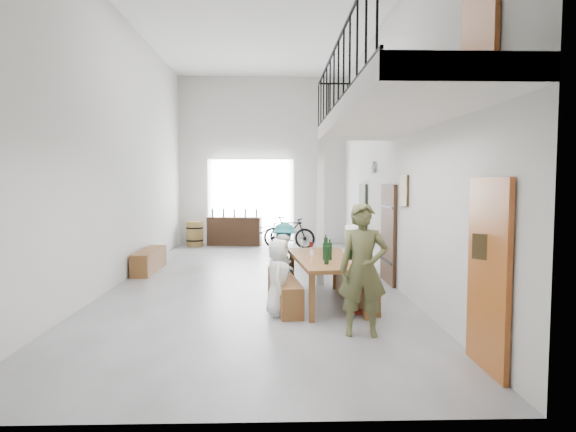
{
  "coord_description": "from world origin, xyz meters",
  "views": [
    {
      "loc": [
        0.4,
        -9.97,
        2.05
      ],
      "look_at": [
        0.66,
        -0.5,
        1.38
      ],
      "focal_mm": 30.0,
      "sensor_mm": 36.0,
      "label": 1
    }
  ],
  "objects_px": {
    "tasting_table": "(325,262)",
    "serving_counter": "(235,231)",
    "host_standing": "(363,270)",
    "bicycle_near": "(261,231)",
    "side_bench": "(149,261)",
    "oak_barrel": "(195,234)",
    "bench_inner": "(284,290)"
  },
  "relations": [
    {
      "from": "side_bench",
      "to": "oak_barrel",
      "type": "height_order",
      "value": "oak_barrel"
    },
    {
      "from": "tasting_table",
      "to": "serving_counter",
      "type": "distance_m",
      "value": 7.93
    },
    {
      "from": "bench_inner",
      "to": "oak_barrel",
      "type": "relative_size",
      "value": 2.63
    },
    {
      "from": "host_standing",
      "to": "bench_inner",
      "type": "bearing_deg",
      "value": 126.48
    },
    {
      "from": "tasting_table",
      "to": "serving_counter",
      "type": "height_order",
      "value": "serving_counter"
    },
    {
      "from": "oak_barrel",
      "to": "bench_inner",
      "type": "bearing_deg",
      "value": -69.82
    },
    {
      "from": "tasting_table",
      "to": "side_bench",
      "type": "height_order",
      "value": "tasting_table"
    },
    {
      "from": "bench_inner",
      "to": "serving_counter",
      "type": "height_order",
      "value": "serving_counter"
    },
    {
      "from": "serving_counter",
      "to": "host_standing",
      "type": "distance_m",
      "value": 9.67
    },
    {
      "from": "host_standing",
      "to": "bicycle_near",
      "type": "relative_size",
      "value": 0.99
    },
    {
      "from": "host_standing",
      "to": "oak_barrel",
      "type": "bearing_deg",
      "value": 117.64
    },
    {
      "from": "oak_barrel",
      "to": "host_standing",
      "type": "height_order",
      "value": "host_standing"
    },
    {
      "from": "tasting_table",
      "to": "host_standing",
      "type": "distance_m",
      "value": 1.74
    },
    {
      "from": "oak_barrel",
      "to": "tasting_table",
      "type": "bearing_deg",
      "value": -65.16
    },
    {
      "from": "bench_inner",
      "to": "bicycle_near",
      "type": "xyz_separation_m",
      "value": [
        -0.59,
        7.48,
        0.23
      ]
    },
    {
      "from": "bench_inner",
      "to": "oak_barrel",
      "type": "bearing_deg",
      "value": 103.6
    },
    {
      "from": "tasting_table",
      "to": "bench_inner",
      "type": "distance_m",
      "value": 0.84
    },
    {
      "from": "tasting_table",
      "to": "side_bench",
      "type": "distance_m",
      "value": 4.85
    },
    {
      "from": "side_bench",
      "to": "host_standing",
      "type": "height_order",
      "value": "host_standing"
    },
    {
      "from": "tasting_table",
      "to": "serving_counter",
      "type": "xyz_separation_m",
      "value": [
        -2.16,
        7.63,
        -0.25
      ]
    },
    {
      "from": "bench_inner",
      "to": "bicycle_near",
      "type": "distance_m",
      "value": 7.5
    },
    {
      "from": "bicycle_near",
      "to": "side_bench",
      "type": "bearing_deg",
      "value": 152.14
    },
    {
      "from": "host_standing",
      "to": "side_bench",
      "type": "bearing_deg",
      "value": 135.8
    },
    {
      "from": "oak_barrel",
      "to": "bicycle_near",
      "type": "bearing_deg",
      "value": 2.24
    },
    {
      "from": "serving_counter",
      "to": "host_standing",
      "type": "xyz_separation_m",
      "value": [
        2.49,
        -9.33,
        0.43
      ]
    },
    {
      "from": "side_bench",
      "to": "serving_counter",
      "type": "xyz_separation_m",
      "value": [
        1.58,
        4.58,
        0.21
      ]
    },
    {
      "from": "side_bench",
      "to": "bench_inner",
      "type": "bearing_deg",
      "value": -45.21
    },
    {
      "from": "side_bench",
      "to": "host_standing",
      "type": "distance_m",
      "value": 6.29
    },
    {
      "from": "bench_inner",
      "to": "bicycle_near",
      "type": "height_order",
      "value": "bicycle_near"
    },
    {
      "from": "oak_barrel",
      "to": "serving_counter",
      "type": "distance_m",
      "value": 1.28
    },
    {
      "from": "bench_inner",
      "to": "oak_barrel",
      "type": "distance_m",
      "value": 7.88
    },
    {
      "from": "side_bench",
      "to": "oak_barrel",
      "type": "relative_size",
      "value": 2.22
    }
  ]
}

